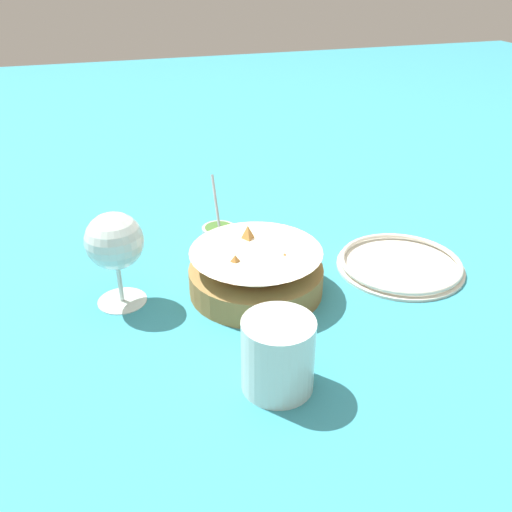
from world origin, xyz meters
TOP-DOWN VIEW (x-y plane):
  - ground_plane at (0.00, 0.00)m, footprint 4.00×4.00m
  - food_basket at (-0.02, -0.01)m, footprint 0.21×0.21m
  - sauce_cup at (0.15, 0.01)m, footprint 0.07×0.06m
  - wine_glass at (0.01, 0.20)m, footprint 0.09×0.09m
  - beer_mug at (-0.23, 0.03)m, footprint 0.13×0.09m
  - side_plate at (-0.02, -0.26)m, footprint 0.21×0.21m

SIDE VIEW (x-z plane):
  - ground_plane at x=0.00m, z-range 0.00..0.00m
  - side_plate at x=-0.02m, z-range 0.00..0.01m
  - sauce_cup at x=0.15m, z-range -0.04..0.08m
  - food_basket at x=-0.02m, z-range -0.01..0.08m
  - beer_mug at x=-0.23m, z-range 0.00..0.09m
  - wine_glass at x=0.01m, z-range 0.03..0.17m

